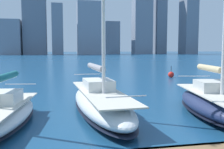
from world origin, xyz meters
name	(u,v)px	position (x,y,z in m)	size (l,w,h in m)	color
city_skyline	(74,23)	(-6.88, -157.80, 19.07)	(169.22, 24.45, 49.36)	slate
sailboat_tan	(216,102)	(-5.62, -6.29, 0.71)	(3.94, 7.95, 11.29)	navy
sailboat_grey	(100,101)	(0.15, -7.80, 0.72)	(2.96, 9.66, 11.47)	silver
sailboat_teal	(1,113)	(4.80, -6.48, 0.62)	(3.16, 7.54, 10.53)	silver
channel_buoy	(171,75)	(-10.89, -23.71, 0.36)	(0.70, 0.70, 1.40)	red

